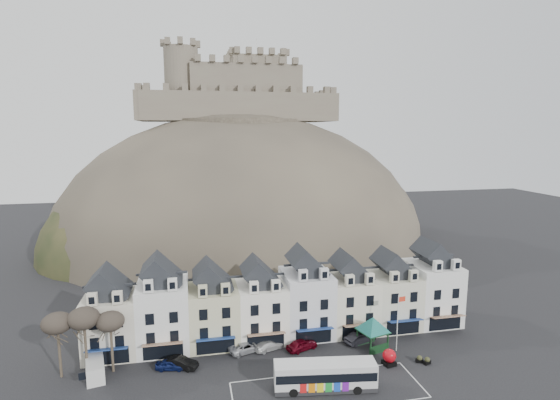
{
  "coord_description": "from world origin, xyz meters",
  "views": [
    {
      "loc": [
        -12.93,
        -43.06,
        29.85
      ],
      "look_at": [
        1.11,
        24.0,
        18.77
      ],
      "focal_mm": 28.0,
      "sensor_mm": 36.0,
      "label": 1
    }
  ],
  "objects_px": {
    "red_buoy": "(389,357)",
    "car_silver": "(246,347)",
    "bus": "(325,374)",
    "flagpole": "(398,319)",
    "car_maroon": "(302,345)",
    "car_charcoal": "(360,338)",
    "car_navy": "(171,365)",
    "bus_shelter": "(373,324)",
    "car_black": "(180,363)",
    "car_white": "(269,345)",
    "white_van": "(95,369)"
  },
  "relations": [
    {
      "from": "car_charcoal",
      "to": "car_white",
      "type": "bearing_deg",
      "value": 66.08
    },
    {
      "from": "car_silver",
      "to": "car_maroon",
      "type": "xyz_separation_m",
      "value": [
        7.5,
        -1.08,
        0.08
      ]
    },
    {
      "from": "bus",
      "to": "car_black",
      "type": "height_order",
      "value": "bus"
    },
    {
      "from": "bus_shelter",
      "to": "flagpole",
      "type": "relative_size",
      "value": 0.87
    },
    {
      "from": "flagpole",
      "to": "car_black",
      "type": "xyz_separation_m",
      "value": [
        -28.89,
        1.46,
        -3.79
      ]
    },
    {
      "from": "bus_shelter",
      "to": "white_van",
      "type": "xyz_separation_m",
      "value": [
        -35.92,
        0.27,
        -2.46
      ]
    },
    {
      "from": "white_van",
      "to": "car_charcoal",
      "type": "distance_m",
      "value": 34.94
    },
    {
      "from": "flagpole",
      "to": "white_van",
      "type": "bearing_deg",
      "value": 177.74
    },
    {
      "from": "car_black",
      "to": "car_maroon",
      "type": "distance_m",
      "value": 16.3
    },
    {
      "from": "flagpole",
      "to": "car_silver",
      "type": "bearing_deg",
      "value": 168.88
    },
    {
      "from": "car_navy",
      "to": "car_maroon",
      "type": "relative_size",
      "value": 0.83
    },
    {
      "from": "car_navy",
      "to": "car_maroon",
      "type": "distance_m",
      "value": 17.5
    },
    {
      "from": "bus_shelter",
      "to": "car_navy",
      "type": "distance_m",
      "value": 27.18
    },
    {
      "from": "car_navy",
      "to": "flagpole",
      "type": "bearing_deg",
      "value": -82.12
    },
    {
      "from": "white_van",
      "to": "car_white",
      "type": "height_order",
      "value": "white_van"
    },
    {
      "from": "car_navy",
      "to": "car_charcoal",
      "type": "relative_size",
      "value": 0.79
    },
    {
      "from": "car_black",
      "to": "car_maroon",
      "type": "height_order",
      "value": "car_maroon"
    },
    {
      "from": "car_navy",
      "to": "car_silver",
      "type": "distance_m",
      "value": 10.24
    },
    {
      "from": "car_silver",
      "to": "car_black",
      "type": "bearing_deg",
      "value": 86.36
    },
    {
      "from": "bus",
      "to": "flagpole",
      "type": "xyz_separation_m",
      "value": [
        12.36,
        6.53,
        2.68
      ]
    },
    {
      "from": "bus_shelter",
      "to": "red_buoy",
      "type": "xyz_separation_m",
      "value": [
        0.38,
        -4.45,
        -2.44
      ]
    },
    {
      "from": "bus_shelter",
      "to": "car_maroon",
      "type": "relative_size",
      "value": 1.55
    },
    {
      "from": "bus",
      "to": "bus_shelter",
      "type": "relative_size",
      "value": 1.75
    },
    {
      "from": "bus",
      "to": "white_van",
      "type": "relative_size",
      "value": 2.42
    },
    {
      "from": "bus_shelter",
      "to": "bus",
      "type": "bearing_deg",
      "value": -155.41
    },
    {
      "from": "red_buoy",
      "to": "car_navy",
      "type": "height_order",
      "value": "red_buoy"
    },
    {
      "from": "flagpole",
      "to": "car_maroon",
      "type": "xyz_separation_m",
      "value": [
        -12.65,
        2.88,
        -3.77
      ]
    },
    {
      "from": "car_silver",
      "to": "car_white",
      "type": "relative_size",
      "value": 1.1
    },
    {
      "from": "car_navy",
      "to": "car_charcoal",
      "type": "distance_m",
      "value": 26.05
    },
    {
      "from": "flagpole",
      "to": "car_white",
      "type": "height_order",
      "value": "flagpole"
    },
    {
      "from": "flagpole",
      "to": "car_charcoal",
      "type": "distance_m",
      "value": 6.37
    },
    {
      "from": "white_van",
      "to": "car_charcoal",
      "type": "xyz_separation_m",
      "value": [
        34.9,
        1.6,
        -0.3
      ]
    },
    {
      "from": "flagpole",
      "to": "car_navy",
      "type": "bearing_deg",
      "value": 177.22
    },
    {
      "from": "bus_shelter",
      "to": "car_charcoal",
      "type": "relative_size",
      "value": 1.47
    },
    {
      "from": "car_navy",
      "to": "car_black",
      "type": "xyz_separation_m",
      "value": [
        1.2,
        0.0,
        0.1
      ]
    },
    {
      "from": "bus",
      "to": "car_maroon",
      "type": "distance_m",
      "value": 9.48
    },
    {
      "from": "bus",
      "to": "car_charcoal",
      "type": "distance_m",
      "value": 12.77
    },
    {
      "from": "white_van",
      "to": "car_silver",
      "type": "relative_size",
      "value": 1.03
    },
    {
      "from": "bus_shelter",
      "to": "car_black",
      "type": "bearing_deg",
      "value": 164.16
    },
    {
      "from": "bus",
      "to": "car_charcoal",
      "type": "height_order",
      "value": "bus"
    },
    {
      "from": "car_navy",
      "to": "red_buoy",
      "type": "bearing_deg",
      "value": -88.96
    },
    {
      "from": "bus",
      "to": "car_navy",
      "type": "relative_size",
      "value": 3.25
    },
    {
      "from": "red_buoy",
      "to": "car_silver",
      "type": "bearing_deg",
      "value": 157.75
    },
    {
      "from": "car_silver",
      "to": "car_maroon",
      "type": "bearing_deg",
      "value": -117.81
    },
    {
      "from": "bus",
      "to": "car_maroon",
      "type": "xyz_separation_m",
      "value": [
        -0.29,
        9.42,
        -1.08
      ]
    },
    {
      "from": "car_charcoal",
      "to": "red_buoy",
      "type": "bearing_deg",
      "value": 171.95
    },
    {
      "from": "car_silver",
      "to": "car_charcoal",
      "type": "relative_size",
      "value": 1.03
    },
    {
      "from": "car_charcoal",
      "to": "car_navy",
      "type": "bearing_deg",
      "value": 73.11
    },
    {
      "from": "bus",
      "to": "flagpole",
      "type": "relative_size",
      "value": 1.52
    },
    {
      "from": "bus",
      "to": "car_maroon",
      "type": "relative_size",
      "value": 2.71
    }
  ]
}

